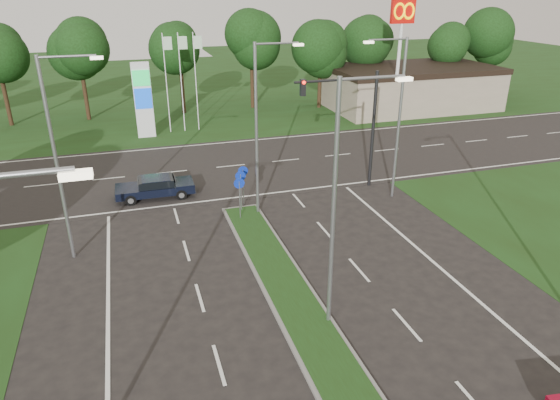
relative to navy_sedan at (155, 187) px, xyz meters
name	(u,v)px	position (x,y,z in m)	size (l,w,h in m)	color
verge_far	(169,86)	(4.32, 35.00, -0.65)	(160.00, 50.00, 0.02)	#1B3311
cross_road	(216,168)	(4.32, 4.00, -0.65)	(160.00, 12.00, 0.02)	black
median_kerb	(329,361)	(4.32, -16.00, -0.59)	(2.00, 26.00, 0.12)	slate
commercial_building	(410,88)	(26.32, 16.00, 1.35)	(16.00, 9.00, 4.00)	gray
streetlight_median_near	(340,196)	(5.32, -14.00, 4.42)	(2.53, 0.22, 9.00)	gray
streetlight_median_far	(260,122)	(5.32, -4.00, 4.42)	(2.53, 0.22, 9.00)	gray
streetlight_left_far	(60,151)	(-3.98, -6.00, 4.42)	(2.53, 0.22, 9.00)	gray
streetlight_right_far	(397,112)	(13.12, -4.00, 4.42)	(2.53, 0.22, 9.00)	gray
traffic_signal	(354,113)	(11.51, -2.00, 4.00)	(5.10, 0.42, 7.00)	black
median_signs	(241,183)	(4.32, -3.60, 1.06)	(1.16, 1.76, 2.38)	gray
gas_pylon	(146,98)	(0.53, 13.05, 2.54)	(5.80, 1.26, 8.00)	silver
mcdonalds_sign	(401,29)	(22.32, 11.97, 7.33)	(2.20, 0.47, 10.40)	silver
treeline_far	(181,40)	(4.42, 19.93, 6.18)	(6.00, 6.00, 9.90)	black
navy_sedan	(155,187)	(0.00, 0.00, 0.00)	(4.45, 1.90, 1.22)	black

